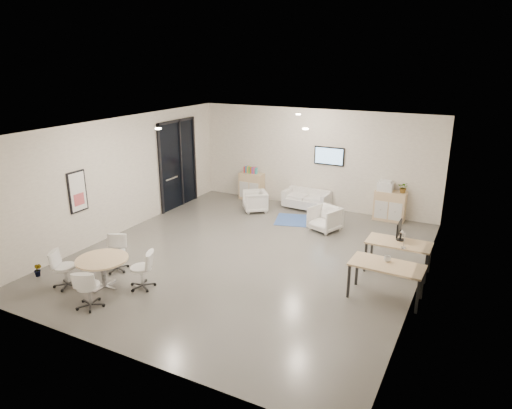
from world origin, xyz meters
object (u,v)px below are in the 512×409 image
object	(u,v)px
sideboard_right	(390,206)
round_table	(102,262)
sideboard_left	(252,186)
armchair_left	(255,200)
loveseat	(307,200)
desk_front	(387,268)
armchair_right	(325,218)
desk_rear	(399,245)

from	to	relation	value
sideboard_right	round_table	xyz separation A→B (m)	(-4.55, -7.13, 0.13)
round_table	sideboard_right	bearing A→B (deg)	57.47
sideboard_left	armchair_left	world-z (taller)	sideboard_left
sideboard_right	round_table	size ratio (longest dim) A/B	0.83
loveseat	desk_front	xyz separation A→B (m)	(3.54, -4.72, 0.38)
armchair_right	desk_rear	size ratio (longest dim) A/B	0.54
sideboard_right	desk_front	bearing A→B (deg)	-79.21
desk_front	sideboard_left	bearing A→B (deg)	141.23
sideboard_left	round_table	bearing A→B (deg)	-88.61
sideboard_left	sideboard_right	world-z (taller)	sideboard_left
loveseat	round_table	distance (m)	7.27
sideboard_left	sideboard_right	distance (m)	4.72
loveseat	desk_front	bearing A→B (deg)	-49.99
armchair_right	desk_rear	bearing A→B (deg)	-15.87
desk_front	armchair_left	bearing A→B (deg)	144.79
sideboard_right	desk_rear	size ratio (longest dim) A/B	0.64
desk_rear	loveseat	bearing A→B (deg)	136.30
armchair_left	desk_front	world-z (taller)	desk_front
sideboard_right	desk_rear	distance (m)	3.62
loveseat	round_table	world-z (taller)	round_table
desk_rear	desk_front	distance (m)	1.35
sideboard_left	armchair_right	distance (m)	3.70
loveseat	desk_rear	world-z (taller)	desk_rear
armchair_right	desk_front	xyz separation A→B (m)	(2.37, -3.12, 0.30)
sideboard_right	desk_front	size ratio (longest dim) A/B	0.62
sideboard_right	armchair_right	xyz separation A→B (m)	(-1.45, -1.72, -0.07)
sideboard_left	armchair_right	world-z (taller)	sideboard_left
sideboard_right	armchair_left	distance (m)	4.16
sideboard_right	loveseat	bearing A→B (deg)	-177.35
sideboard_right	desk_front	distance (m)	4.93
desk_rear	armchair_left	bearing A→B (deg)	154.21
sideboard_left	desk_front	distance (m)	7.44
armchair_left	desk_rear	world-z (taller)	desk_rear
sideboard_left	desk_front	size ratio (longest dim) A/B	0.63
sideboard_left	loveseat	size ratio (longest dim) A/B	0.62
sideboard_left	loveseat	bearing A→B (deg)	-3.46
sideboard_left	loveseat	world-z (taller)	sideboard_left
sideboard_right	round_table	world-z (taller)	sideboard_right
armchair_left	sideboard_right	bearing A→B (deg)	68.37
armchair_left	loveseat	bearing A→B (deg)	88.23
loveseat	armchair_left	distance (m)	1.71
sideboard_left	desk_rear	xyz separation A→B (m)	(5.62, -3.50, 0.20)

